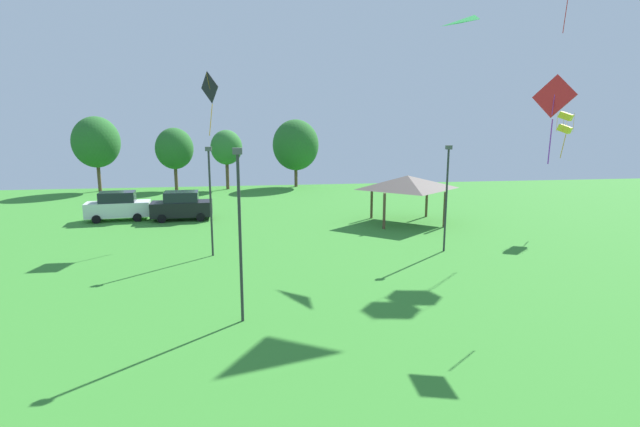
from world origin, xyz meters
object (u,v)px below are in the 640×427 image
(treeline_tree_1, at_px, (174,149))
(kite_flying_0, at_px, (565,123))
(parked_car_second_from_left, at_px, (182,206))
(park_pavilion, at_px, (407,182))
(parked_car_leftmost, at_px, (118,206))
(light_post_1, at_px, (447,193))
(kite_flying_2, at_px, (554,100))
(kite_flying_3, at_px, (474,28))
(treeline_tree_3, at_px, (296,145))
(treeline_tree_0, at_px, (96,142))
(light_post_2, at_px, (210,195))
(treeline_tree_2, at_px, (226,148))
(light_post_0, at_px, (240,227))
(kite_flying_4, at_px, (210,90))

(treeline_tree_1, bearing_deg, kite_flying_0, -36.92)
(parked_car_second_from_left, distance_m, park_pavilion, 17.48)
(parked_car_leftmost, bearing_deg, light_post_1, -34.75)
(kite_flying_2, bearing_deg, parked_car_leftmost, 138.93)
(kite_flying_3, distance_m, parked_car_second_from_left, 24.49)
(parked_car_second_from_left, bearing_deg, kite_flying_3, -23.65)
(kite_flying_3, bearing_deg, treeline_tree_3, 110.63)
(parked_car_second_from_left, xyz_separation_m, park_pavilion, (17.05, -3.32, 1.96))
(kite_flying_0, relative_size, treeline_tree_1, 0.49)
(kite_flying_3, xyz_separation_m, treeline_tree_0, (-30.53, 23.99, -8.27))
(parked_car_leftmost, height_order, treeline_tree_0, treeline_tree_0)
(light_post_2, relative_size, treeline_tree_2, 0.97)
(kite_flying_3, relative_size, treeline_tree_3, 0.35)
(treeline_tree_3, bearing_deg, kite_flying_3, -69.37)
(parked_car_leftmost, relative_size, light_post_0, 0.71)
(treeline_tree_0, bearing_deg, light_post_2, -62.92)
(kite_flying_0, bearing_deg, treeline_tree_1, 143.08)
(light_post_2, xyz_separation_m, treeline_tree_0, (-13.90, 27.19, 1.68))
(park_pavilion, xyz_separation_m, light_post_1, (-0.23, -8.22, 0.49))
(light_post_2, bearing_deg, kite_flying_3, 10.88)
(treeline_tree_0, bearing_deg, park_pavilion, -35.46)
(kite_flying_0, relative_size, parked_car_leftmost, 0.67)
(kite_flying_3, relative_size, treeline_tree_2, 0.40)
(light_post_2, xyz_separation_m, treeline_tree_1, (-5.88, 27.00, 0.95))
(park_pavilion, height_order, light_post_0, light_post_0)
(park_pavilion, height_order, treeline_tree_3, treeline_tree_3)
(light_post_1, distance_m, treeline_tree_1, 34.07)
(treeline_tree_1, bearing_deg, light_post_1, -54.90)
(kite_flying_3, relative_size, light_post_1, 0.41)
(treeline_tree_3, bearing_deg, treeline_tree_0, -177.93)
(kite_flying_2, xyz_separation_m, park_pavilion, (-1.00, 16.19, -5.59))
(kite_flying_0, height_order, parked_car_leftmost, kite_flying_0)
(parked_car_second_from_left, relative_size, treeline_tree_3, 0.62)
(treeline_tree_3, bearing_deg, light_post_1, -77.49)
(kite_flying_3, distance_m, treeline_tree_0, 39.70)
(parked_car_second_from_left, distance_m, treeline_tree_0, 20.14)
(parked_car_leftmost, relative_size, treeline_tree_3, 0.64)
(light_post_0, bearing_deg, light_post_2, 100.91)
(kite_flying_0, distance_m, treeline_tree_0, 44.56)
(kite_flying_4, relative_size, treeline_tree_2, 0.65)
(parked_car_leftmost, bearing_deg, treeline_tree_1, 76.56)
(parked_car_second_from_left, relative_size, light_post_1, 0.75)
(light_post_1, bearing_deg, kite_flying_4, 153.48)
(kite_flying_0, distance_m, light_post_2, 24.98)
(park_pavilion, relative_size, light_post_2, 0.93)
(park_pavilion, distance_m, light_post_2, 15.76)
(treeline_tree_1, bearing_deg, kite_flying_2, -59.85)
(parked_car_second_from_left, bearing_deg, kite_flying_2, -50.12)
(kite_flying_4, relative_size, light_post_0, 0.62)
(park_pavilion, xyz_separation_m, treeline_tree_3, (-6.62, 20.59, 1.65))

